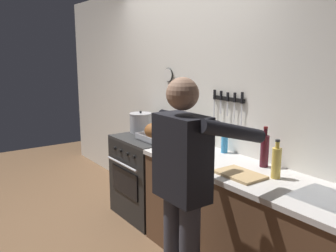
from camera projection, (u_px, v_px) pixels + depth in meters
The scene contains 12 objects.
ground_plane at pixel (74, 249), 3.39m from camera, with size 8.00×8.00×0.00m, color brown.
wall_back at pixel (188, 101), 3.90m from camera, with size 6.00×0.13×2.60m.
counter_block at pixel (245, 224), 2.89m from camera, with size 2.03×0.65×0.90m.
stove at pixel (149, 176), 4.03m from camera, with size 0.76×0.67×0.90m.
person_cook at pixel (184, 184), 2.39m from camera, with size 0.51×0.63×1.66m.
roasting_pan at pixel (154, 133), 3.80m from camera, with size 0.35×0.26×0.18m.
stock_pot at pixel (141, 123), 4.19m from camera, with size 0.26×0.26×0.25m.
cutting_board at pixel (240, 174), 2.71m from camera, with size 0.36×0.24×0.02m, color tan.
bottle_wine_red at pixel (265, 150), 2.90m from camera, with size 0.07×0.07×0.33m.
bottle_cooking_oil at pixel (276, 162), 2.64m from camera, with size 0.07×0.07×0.29m.
bottle_olive_oil at pixel (198, 133), 3.56m from camera, with size 0.06×0.06×0.31m.
bottle_dish_soap at pixel (224, 143), 3.32m from camera, with size 0.06×0.06×0.23m.
Camera 1 is at (3.03, -1.07, 1.80)m, focal length 38.53 mm.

